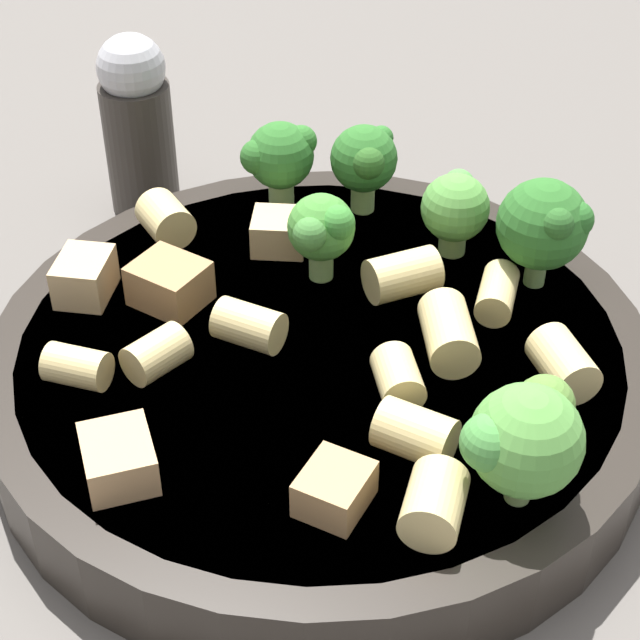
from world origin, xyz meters
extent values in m
plane|color=#5B5651|center=(0.00, 0.00, 0.00)|extent=(2.00, 2.00, 0.00)
cylinder|color=#28231E|center=(0.00, 0.00, 0.01)|extent=(0.24, 0.24, 0.03)
cylinder|color=silver|center=(0.00, 0.00, 0.03)|extent=(0.22, 0.22, 0.01)
torus|color=#28231E|center=(0.00, 0.00, 0.03)|extent=(0.24, 0.24, 0.00)
cylinder|color=#84AD60|center=(0.08, -0.03, 0.04)|extent=(0.01, 0.01, 0.02)
sphere|color=#2D6B28|center=(0.08, -0.03, 0.06)|extent=(0.03, 0.03, 0.03)
sphere|color=#2B6025|center=(0.08, -0.04, 0.06)|extent=(0.01, 0.01, 0.01)
sphere|color=#2A6727|center=(0.09, -0.04, 0.06)|extent=(0.01, 0.01, 0.01)
cylinder|color=#93B766|center=(0.07, 0.05, 0.04)|extent=(0.01, 0.01, 0.02)
sphere|color=#2D6B28|center=(0.07, 0.05, 0.05)|extent=(0.03, 0.03, 0.03)
sphere|color=#2D5F23|center=(0.07, 0.04, 0.06)|extent=(0.01, 0.01, 0.01)
sphere|color=#2E6C29|center=(0.09, 0.05, 0.06)|extent=(0.01, 0.01, 0.01)
cylinder|color=#93B766|center=(0.08, 0.01, 0.04)|extent=(0.01, 0.01, 0.01)
sphere|color=#569942|center=(0.08, 0.01, 0.05)|extent=(0.03, 0.03, 0.03)
sphere|color=#519745|center=(0.08, 0.01, 0.06)|extent=(0.01, 0.01, 0.01)
sphere|color=#559540|center=(0.08, 0.01, 0.05)|extent=(0.01, 0.01, 0.01)
cylinder|color=#9EC175|center=(0.05, 0.08, 0.04)|extent=(0.01, 0.01, 0.02)
sphere|color=#2D6B28|center=(0.05, 0.08, 0.05)|extent=(0.03, 0.03, 0.03)
sphere|color=#2E6C29|center=(0.06, 0.07, 0.06)|extent=(0.01, 0.01, 0.01)
sphere|color=#2C6626|center=(0.04, 0.08, 0.06)|extent=(0.01, 0.01, 0.01)
cylinder|color=#93B766|center=(-0.01, -0.10, 0.04)|extent=(0.01, 0.01, 0.01)
sphere|color=#569942|center=(-0.01, -0.10, 0.05)|extent=(0.03, 0.03, 0.03)
sphere|color=#5A8739|center=(0.01, -0.09, 0.06)|extent=(0.02, 0.02, 0.02)
sphere|color=#4A9443|center=(-0.02, -0.09, 0.06)|extent=(0.02, 0.02, 0.02)
cylinder|color=#84AD60|center=(0.03, 0.03, 0.04)|extent=(0.01, 0.01, 0.01)
sphere|color=#478E38|center=(0.03, 0.03, 0.05)|extent=(0.03, 0.03, 0.03)
sphere|color=#44833A|center=(0.02, 0.02, 0.06)|extent=(0.01, 0.01, 0.01)
sphere|color=#3D8A34|center=(0.03, 0.02, 0.06)|extent=(0.01, 0.01, 0.01)
cylinder|color=#E0C67F|center=(0.03, -0.03, 0.04)|extent=(0.03, 0.03, 0.02)
cylinder|color=#E0C67F|center=(0.05, -0.07, 0.04)|extent=(0.03, 0.03, 0.02)
cylinder|color=#E0C67F|center=(-0.02, 0.02, 0.04)|extent=(0.02, 0.03, 0.02)
cylinder|color=#E0C67F|center=(-0.03, -0.09, 0.04)|extent=(0.03, 0.03, 0.02)
cylinder|color=#E0C67F|center=(0.06, -0.03, 0.04)|extent=(0.03, 0.02, 0.01)
cylinder|color=#E0C67F|center=(-0.08, 0.04, 0.04)|extent=(0.02, 0.03, 0.01)
cylinder|color=#E0C67F|center=(-0.05, 0.03, 0.04)|extent=(0.02, 0.02, 0.01)
cylinder|color=#E0C67F|center=(-0.02, -0.06, 0.04)|extent=(0.02, 0.03, 0.02)
cylinder|color=#E0C67F|center=(0.00, 0.09, 0.04)|extent=(0.02, 0.02, 0.02)
cylinder|color=#E0C67F|center=(0.00, -0.04, 0.04)|extent=(0.02, 0.03, 0.01)
cylinder|color=#E0C67F|center=(0.04, 0.00, 0.04)|extent=(0.03, 0.03, 0.02)
cube|color=tan|center=(-0.09, -0.01, 0.04)|extent=(0.03, 0.03, 0.01)
cube|color=tan|center=(-0.05, 0.08, 0.04)|extent=(0.03, 0.03, 0.02)
cube|color=tan|center=(0.03, 0.06, 0.04)|extent=(0.03, 0.03, 0.01)
cube|color=tan|center=(-0.05, -0.06, 0.04)|extent=(0.03, 0.03, 0.01)
cube|color=#A87A4C|center=(-0.02, 0.06, 0.04)|extent=(0.03, 0.03, 0.02)
cylinder|color=#332D28|center=(0.03, 0.16, 0.03)|extent=(0.03, 0.03, 0.06)
sphere|color=#B7B7BC|center=(0.03, 0.16, 0.07)|extent=(0.03, 0.03, 0.03)
camera|label=1|loc=(-0.20, -0.22, 0.27)|focal=60.00mm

